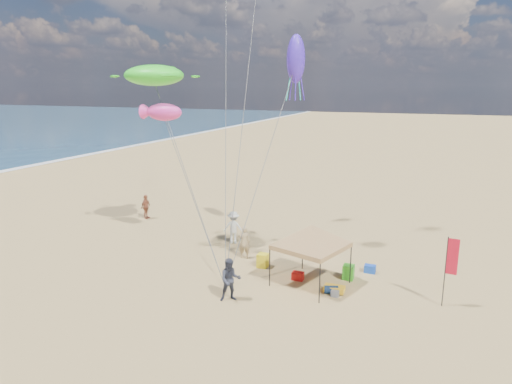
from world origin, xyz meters
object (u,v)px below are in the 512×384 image
cooler_red (298,276)px  beach_cart (334,289)px  person_near_a (244,242)px  canopy_tent (311,227)px  cooler_blue (370,269)px  chair_green (348,272)px  person_near_b (230,280)px  feather_flag (450,261)px  person_far_a (146,207)px  person_near_c (234,227)px  chair_yellow (263,261)px

cooler_red → beach_cart: 2.06m
person_near_a → beach_cart: bearing=138.7°
canopy_tent → cooler_red: 2.68m
canopy_tent → person_near_a: 4.95m
cooler_blue → chair_green: bearing=-125.5°
chair_green → person_near_b: (-4.25, -4.11, 0.59)m
feather_flag → cooler_red: (-6.52, 0.32, -1.84)m
person_far_a → cooler_blue: bearing=-106.1°
cooler_red → person_near_c: person_near_c is taller
canopy_tent → chair_yellow: bearing=158.0°
beach_cart → person_near_b: size_ratio=0.48×
canopy_tent → person_near_b: canopy_tent is taller
canopy_tent → person_near_b: (-2.72, -2.85, -1.82)m
feather_flag → cooler_blue: size_ratio=5.64×
chair_yellow → person_far_a: (-10.60, 5.14, 0.49)m
person_far_a → person_near_b: bearing=-132.9°
feather_flag → chair_green: 4.82m
cooler_blue → person_near_c: bearing=169.7°
cooler_red → cooler_blue: same height
feather_flag → chair_green: (-4.32, 1.30, -1.68)m
feather_flag → person_near_a: size_ratio=1.70×
chair_yellow → person_far_a: bearing=154.1°
canopy_tent → person_near_b: size_ratio=2.72×
chair_green → person_far_a: (-14.91, 5.01, 0.49)m
chair_yellow → person_near_c: 4.05m
chair_green → chair_yellow: size_ratio=1.00×
beach_cart → feather_flag: bearing=5.5°
cooler_red → person_near_c: 6.21m
cooler_blue → chair_yellow: (-5.15, -1.32, 0.16)m
cooler_blue → beach_cart: cooler_blue is taller
cooler_red → chair_green: bearing=24.0°
person_near_a → person_near_b: (1.43, -4.80, 0.05)m
person_near_c → canopy_tent: bearing=134.4°
feather_flag → person_near_b: size_ratio=1.61×
chair_green → beach_cart: bearing=-99.3°
chair_yellow → beach_cart: chair_yellow is taller
chair_yellow → person_near_b: size_ratio=0.37×
chair_yellow → person_near_b: person_near_b is taller
chair_green → feather_flag: bearing=-16.7°
feather_flag → cooler_red: bearing=177.2°
cooler_red → person_near_c: (-4.99, 3.61, 0.76)m
cooler_blue → person_near_a: 6.57m
person_near_b → person_near_c: person_near_c is taller
beach_cart → person_near_b: 4.68m
person_near_c → person_near_a: bearing=116.8°
chair_yellow → person_near_a: size_ratio=0.39×
cooler_blue → chair_yellow: chair_yellow is taller
beach_cart → cooler_blue: bearing=68.9°
person_near_c → person_far_a: 8.08m
beach_cart → person_near_c: person_near_c is taller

